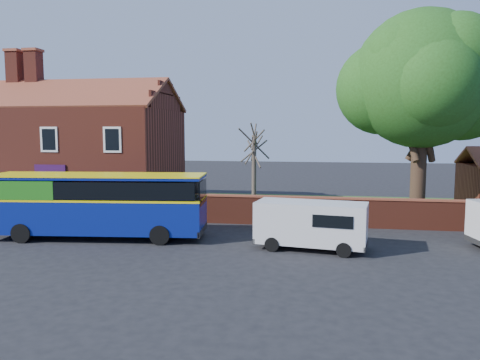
# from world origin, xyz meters

# --- Properties ---
(ground) EXTENTS (120.00, 120.00, 0.00)m
(ground) POSITION_xyz_m (0.00, 0.00, 0.00)
(ground) COLOR black
(ground) RESTS_ON ground
(pavement) EXTENTS (18.00, 3.50, 0.12)m
(pavement) POSITION_xyz_m (-7.00, 5.75, 0.06)
(pavement) COLOR gray
(pavement) RESTS_ON ground
(kerb) EXTENTS (18.00, 0.15, 0.14)m
(kerb) POSITION_xyz_m (-7.00, 4.00, 0.07)
(kerb) COLOR slate
(kerb) RESTS_ON ground
(grass_strip) EXTENTS (26.00, 12.00, 0.04)m
(grass_strip) POSITION_xyz_m (13.00, 13.00, 0.02)
(grass_strip) COLOR #426B28
(grass_strip) RESTS_ON ground
(shop_building) EXTENTS (12.30, 8.13, 10.50)m
(shop_building) POSITION_xyz_m (-7.02, 11.50, 3.41)
(shop_building) COLOR maroon
(shop_building) RESTS_ON ground
(boundary_wall) EXTENTS (22.00, 0.38, 1.60)m
(boundary_wall) POSITION_xyz_m (13.00, 7.00, 0.81)
(boundary_wall) COLOR maroon
(boundary_wall) RESTS_ON ground
(bus) EXTENTS (10.28, 3.60, 3.07)m
(bus) POSITION_xyz_m (-1.77, 2.40, 1.74)
(bus) COLOR navy
(bus) RESTS_ON ground
(van_near) EXTENTS (4.92, 2.56, 2.06)m
(van_near) POSITION_xyz_m (8.58, 1.95, 1.15)
(van_near) COLOR silver
(van_near) RESTS_ON ground
(large_tree) EXTENTS (9.65, 7.64, 11.77)m
(large_tree) POSITION_xyz_m (14.52, 9.80, 7.71)
(large_tree) COLOR black
(large_tree) RESTS_ON ground
(bare_tree) EXTENTS (1.99, 2.37, 5.30)m
(bare_tree) POSITION_xyz_m (4.96, 10.03, 2.72)
(bare_tree) COLOR #4C4238
(bare_tree) RESTS_ON ground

